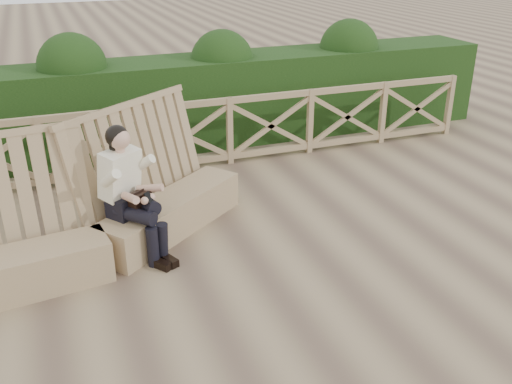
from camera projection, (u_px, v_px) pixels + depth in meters
name	position (u px, v px, depth m)	size (l,w,h in m)	color
ground	(270.00, 282.00, 6.17)	(60.00, 60.00, 0.00)	brown
bench	(90.00, 227.00, 6.47)	(4.12, 2.23, 1.60)	#978056
woman	(129.00, 189.00, 6.43)	(0.77, 0.98, 1.54)	black
guardrail	(186.00, 136.00, 8.92)	(10.10, 0.09, 1.10)	#957D56
hedge	(168.00, 104.00, 9.86)	(12.00, 1.20, 1.50)	black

